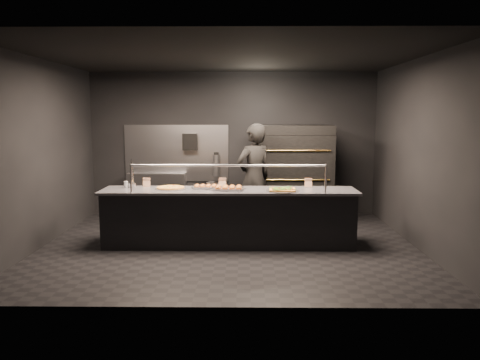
# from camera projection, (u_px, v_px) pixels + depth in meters

# --- Properties ---
(room) EXTENTS (6.04, 6.00, 3.00)m
(room) POSITION_uv_depth(u_px,v_px,m) (227.00, 153.00, 7.48)
(room) COLOR black
(room) RESTS_ON ground
(service_counter) EXTENTS (4.10, 0.78, 1.37)m
(service_counter) POSITION_uv_depth(u_px,v_px,m) (229.00, 217.00, 7.57)
(service_counter) COLOR black
(service_counter) RESTS_ON ground
(pizza_oven) EXTENTS (1.50, 1.23, 1.91)m
(pizza_oven) POSITION_uv_depth(u_px,v_px,m) (292.00, 172.00, 9.37)
(pizza_oven) COLOR black
(pizza_oven) RESTS_ON ground
(prep_shelf) EXTENTS (1.20, 0.35, 0.90)m
(prep_shelf) POSITION_uv_depth(u_px,v_px,m) (157.00, 194.00, 9.89)
(prep_shelf) COLOR #99999E
(prep_shelf) RESTS_ON ground
(towel_dispenser) EXTENTS (0.30, 0.20, 0.35)m
(towel_dispenser) POSITION_uv_depth(u_px,v_px,m) (190.00, 142.00, 9.80)
(towel_dispenser) COLOR black
(towel_dispenser) RESTS_ON room
(fire_extinguisher) EXTENTS (0.14, 0.14, 0.51)m
(fire_extinguisher) POSITION_uv_depth(u_px,v_px,m) (216.00, 165.00, 9.87)
(fire_extinguisher) COLOR #B2B2B7
(fire_extinguisher) RESTS_ON room
(beer_tap) EXTENTS (0.13, 0.18, 0.48)m
(beer_tap) POSITION_uv_depth(u_px,v_px,m) (132.00, 179.00, 7.69)
(beer_tap) COLOR silver
(beer_tap) RESTS_ON service_counter
(round_pizza) EXTENTS (0.51, 0.51, 0.03)m
(round_pizza) POSITION_uv_depth(u_px,v_px,m) (171.00, 188.00, 7.59)
(round_pizza) COLOR silver
(round_pizza) RESTS_ON service_counter
(slider_tray_a) EXTENTS (0.48, 0.41, 0.07)m
(slider_tray_a) POSITION_uv_depth(u_px,v_px,m) (205.00, 187.00, 7.61)
(slider_tray_a) COLOR silver
(slider_tray_a) RESTS_ON service_counter
(slider_tray_b) EXTENTS (0.56, 0.49, 0.08)m
(slider_tray_b) POSITION_uv_depth(u_px,v_px,m) (229.00, 188.00, 7.44)
(slider_tray_b) COLOR silver
(slider_tray_b) RESTS_ON service_counter
(square_pizza) EXTENTS (0.51, 0.51, 0.05)m
(square_pizza) POSITION_uv_depth(u_px,v_px,m) (282.00, 190.00, 7.35)
(square_pizza) COLOR silver
(square_pizza) RESTS_ON service_counter
(condiment_jar) EXTENTS (0.17, 0.07, 0.11)m
(condiment_jar) POSITION_uv_depth(u_px,v_px,m) (128.00, 185.00, 7.68)
(condiment_jar) COLOR silver
(condiment_jar) RESTS_ON service_counter
(tent_cards) EXTENTS (2.82, 0.04, 0.15)m
(tent_cards) POSITION_uv_depth(u_px,v_px,m) (226.00, 182.00, 7.78)
(tent_cards) COLOR white
(tent_cards) RESTS_ON service_counter
(trash_bin) EXTENTS (0.43, 0.43, 0.71)m
(trash_bin) POSITION_uv_depth(u_px,v_px,m) (217.00, 199.00, 9.77)
(trash_bin) COLOR black
(trash_bin) RESTS_ON ground
(worker) EXTENTS (0.85, 0.78, 1.95)m
(worker) POSITION_uv_depth(u_px,v_px,m) (254.00, 177.00, 8.52)
(worker) COLOR black
(worker) RESTS_ON ground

